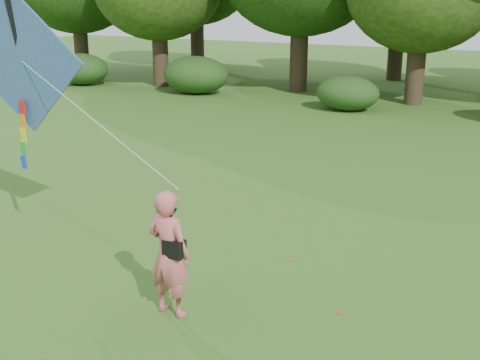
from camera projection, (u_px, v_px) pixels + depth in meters
The scene contains 6 objects.
ground at pixel (203, 315), 8.96m from camera, with size 100.00×100.00×0.00m, color #265114.
man_kite_flyer at pixel (169, 253), 8.75m from camera, with size 0.70×0.46×1.93m, color #C95E5F.
crossbody_bag at pixel (174, 248), 8.64m from camera, with size 0.43×0.20×0.74m.
flying_kite at pixel (21, 62), 10.55m from camera, with size 5.33×1.26×3.33m.
shrub_band at pixel (431, 94), 23.67m from camera, with size 39.15×3.22×1.88m.
fallen_leaves at pixel (315, 223), 12.59m from camera, with size 11.54×16.05×0.01m.
Camera 1 is at (4.42, -6.66, 4.55)m, focal length 45.00 mm.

